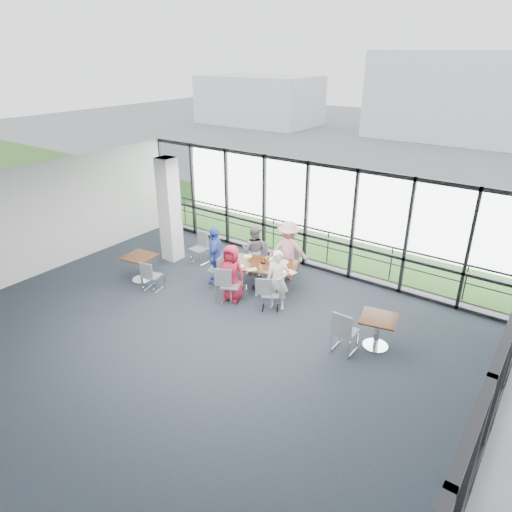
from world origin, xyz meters
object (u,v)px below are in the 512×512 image
Objects in this scene: chair_main_fr at (287,262)px; chair_main_end at (216,270)px; structural_column at (170,210)px; diner_near_left at (232,273)px; chair_main_fl at (255,258)px; diner_near_right at (278,280)px; side_table_right at (378,323)px; chair_main_nl at (231,285)px; chair_spare_la at (153,276)px; diner_far_right at (288,251)px; chair_spare_lb at (199,249)px; diner_far_left at (254,250)px; chair_spare_r at (345,331)px; main_table at (262,268)px; chair_main_nr at (270,294)px; side_table_left at (140,260)px; diner_end at (216,255)px.

chair_main_end is (-1.34, -1.58, -0.00)m from chair_main_fr.
structural_column is 3.38m from diner_near_left.
diner_near_right is at bearing 121.12° from chair_main_fl.
side_table_right is at bearing 127.01° from chair_main_fr.
diner_near_right reaches higher than chair_main_fl.
chair_main_nl is at bearing 42.11° from chair_main_end.
chair_spare_la is (-2.15, -0.70, -0.08)m from chair_main_nl.
diner_near_left is (-3.92, -0.20, 0.15)m from side_table_right.
diner_near_right is 1.67m from diner_far_right.
side_table_right is at bearing -6.14° from structural_column.
chair_main_fr is at bearing 122.87° from chair_main_end.
chair_main_nl is at bearing 3.25° from chair_spare_la.
side_table_right is 6.20m from chair_spare_lb.
chair_main_nl is 1.02× the size of chair_spare_lb.
chair_spare_r is at bearing 133.45° from diner_far_left.
chair_main_fl is (-0.03, 0.07, -0.29)m from diner_far_left.
structural_column is 6.76m from chair_spare_r.
chair_main_nl reaches higher than main_table.
side_table_right is 1.03× the size of chair_main_nr.
chair_main_fl is (-1.66, 1.30, -0.32)m from diner_near_right.
diner_near_right is 3.52m from chair_spare_la.
chair_spare_r is (5.50, 0.47, 0.09)m from chair_spare_la.
structural_column is 2.15× the size of diner_far_left.
chair_spare_r is (6.54, -1.32, -1.10)m from structural_column.
structural_column is 2.55m from chair_main_end.
structural_column is 3.00m from chair_main_fl.
structural_column is at bearing -11.15° from diner_far_right.
diner_near_right is 0.90× the size of diner_far_right.
side_table_right is 0.77m from chair_spare_r.
chair_spare_la is 2.00m from chair_spare_lb.
chair_spare_lb is at bearing 170.98° from side_table_right.
side_table_left is at bearing 11.87° from diner_far_right.
chair_spare_r is (3.08, -1.30, -0.12)m from main_table.
diner_far_right is at bearing 14.01° from structural_column.
side_table_left is 1.01× the size of chair_main_nr.
side_table_right is 2.71m from diner_near_right.
chair_main_fr is (0.35, 2.18, -0.07)m from chair_main_nl.
chair_spare_r is (3.85, -2.00, 0.04)m from chair_main_fl.
diner_end reaches higher than diner_near_left.
chair_spare_lb is at bearing -7.06° from diner_far_left.
chair_main_fr is at bearing 17.20° from structural_column.
side_table_left is 0.75m from chair_spare_la.
diner_far_right reaches higher than diner_end.
diner_far_right reaches higher than chair_main_fr.
diner_far_left is at bearing -163.06° from chair_spare_lb.
chair_spare_lb is at bearing 72.46° from side_table_left.
chair_main_nr is 0.95× the size of chair_main_fl.
main_table is at bearing 59.54° from diner_near_left.
diner_far_left is at bearing 127.71° from diner_end.
structural_column reaches higher than side_table_left.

